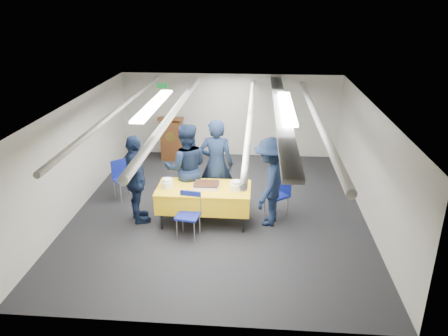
{
  "coord_description": "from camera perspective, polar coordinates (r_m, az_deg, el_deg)",
  "views": [
    {
      "loc": [
        0.75,
        -8.3,
        4.3
      ],
      "look_at": [
        0.1,
        -0.2,
        1.05
      ],
      "focal_mm": 35.0,
      "sensor_mm": 36.0,
      "label": 1
    }
  ],
  "objects": [
    {
      "name": "ground",
      "position": [
        9.37,
        -0.54,
        -5.5
      ],
      "size": [
        7.0,
        7.0,
        0.0
      ],
      "primitive_type": "plane",
      "color": "black",
      "rests_on": "ground"
    },
    {
      "name": "room_shell",
      "position": [
        9.08,
        0.23,
        5.9
      ],
      "size": [
        6.0,
        7.0,
        2.3
      ],
      "color": "beige",
      "rests_on": "ground"
    },
    {
      "name": "serving_table",
      "position": [
        8.65,
        -2.63,
        -3.84
      ],
      "size": [
        1.83,
        0.91,
        0.77
      ],
      "color": "black",
      "rests_on": "ground"
    },
    {
      "name": "sheet_cake",
      "position": [
        8.57,
        -2.31,
        -2.24
      ],
      "size": [
        0.5,
        0.39,
        0.09
      ],
      "color": "white",
      "rests_on": "serving_table"
    },
    {
      "name": "plate_stack_left",
      "position": [
        8.59,
        -7.4,
        -2.02
      ],
      "size": [
        0.23,
        0.23,
        0.18
      ],
      "color": "white",
      "rests_on": "serving_table"
    },
    {
      "name": "plate_stack_right",
      "position": [
        8.43,
        1.57,
        -2.32
      ],
      "size": [
        0.24,
        0.24,
        0.18
      ],
      "color": "white",
      "rests_on": "serving_table"
    },
    {
      "name": "podium",
      "position": [
        12.15,
        -6.84,
        4.0
      ],
      "size": [
        0.62,
        0.53,
        1.25
      ],
      "color": "#5C3117",
      "rests_on": "ground"
    },
    {
      "name": "chair_near",
      "position": [
        8.25,
        -4.56,
        -5.45
      ],
      "size": [
        0.48,
        0.48,
        0.87
      ],
      "color": "gray",
      "rests_on": "ground"
    },
    {
      "name": "chair_right",
      "position": [
        9.07,
        7.31,
        -2.94
      ],
      "size": [
        0.59,
        0.59,
        0.87
      ],
      "color": "gray",
      "rests_on": "ground"
    },
    {
      "name": "chair_left",
      "position": [
        10.01,
        -13.14,
        -0.91
      ],
      "size": [
        0.59,
        0.59,
        0.87
      ],
      "color": "gray",
      "rests_on": "ground"
    },
    {
      "name": "sailor_a",
      "position": [
        9.1,
        -1.01,
        0.45
      ],
      "size": [
        0.75,
        0.53,
        1.97
      ],
      "primitive_type": "imported",
      "rotation": [
        0.0,
        0.0,
        3.07
      ],
      "color": "black",
      "rests_on": "ground"
    },
    {
      "name": "sailor_b",
      "position": [
        9.03,
        -4.95,
        -0.04
      ],
      "size": [
        1.04,
        0.87,
        1.9
      ],
      "primitive_type": "imported",
      "rotation": [
        0.0,
        0.0,
        3.32
      ],
      "color": "black",
      "rests_on": "ground"
    },
    {
      "name": "sailor_c",
      "position": [
        8.73,
        -11.41,
        -1.51
      ],
      "size": [
        0.83,
        1.15,
        1.81
      ],
      "primitive_type": "imported",
      "rotation": [
        0.0,
        0.0,
        1.98
      ],
      "color": "black",
      "rests_on": "ground"
    },
    {
      "name": "sailor_d",
      "position": [
        8.54,
        5.99,
        -1.83
      ],
      "size": [
        0.94,
        1.29,
        1.79
      ],
      "primitive_type": "imported",
      "rotation": [
        0.0,
        0.0,
        -1.83
      ],
      "color": "black",
      "rests_on": "ground"
    }
  ]
}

